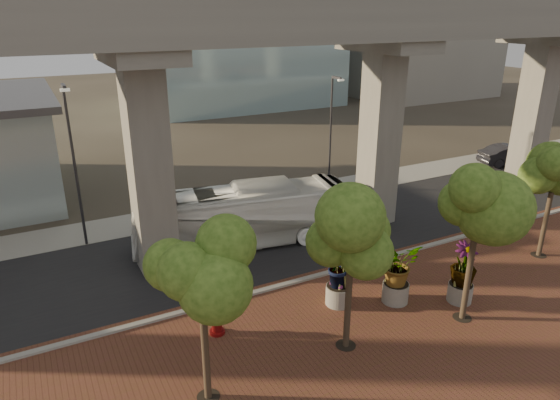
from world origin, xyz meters
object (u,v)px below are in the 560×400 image
parked_car (510,155)px  planter_front (398,267)px  transit_bus (244,216)px  fire_hydrant (217,319)px

parked_car → planter_front: (-19.84, -10.84, 0.84)m
transit_bus → planter_front: bearing=-147.3°
parked_car → planter_front: 22.62m
fire_hydrant → planter_front: planter_front is taller
transit_bus → planter_front: transit_bus is taller
planter_front → parked_car: bearing=28.7°
parked_car → planter_front: bearing=133.5°
transit_bus → fire_hydrant: transit_bus is taller
parked_car → fire_hydrant: bearing=124.4°
transit_bus → fire_hydrant: size_ratio=8.84×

